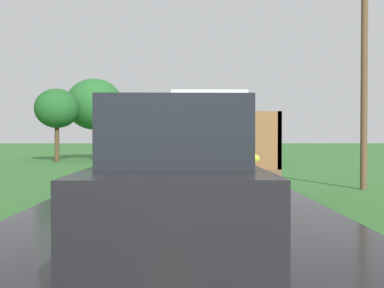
# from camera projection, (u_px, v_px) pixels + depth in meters

# --- Properties ---
(banana_truck_near) EXTENTS (2.38, 5.84, 2.80)m
(banana_truck_near) POSITION_uv_depth(u_px,v_px,m) (210.00, 141.00, 12.18)
(banana_truck_near) COLOR #2D2D30
(banana_truck_near) RESTS_ON road_surface
(banana_truck_far) EXTENTS (2.38, 5.81, 2.80)m
(banana_truck_far) POSITION_uv_depth(u_px,v_px,m) (194.00, 139.00, 26.71)
(banana_truck_far) COLOR #2D2D30
(banana_truck_far) RESTS_ON road_surface
(utility_pole_roadside) EXTENTS (1.85, 0.20, 7.00)m
(utility_pole_roadside) POSITION_uv_depth(u_px,v_px,m) (364.00, 64.00, 13.67)
(utility_pole_roadside) COLOR brown
(utility_pole_roadside) RESTS_ON ground
(roadside_tree_near_left) EXTENTS (3.83, 3.83, 5.49)m
(roadside_tree_near_left) POSITION_uv_depth(u_px,v_px,m) (94.00, 104.00, 30.87)
(roadside_tree_near_left) COLOR #4C3823
(roadside_tree_near_left) RESTS_ON ground
(roadside_tree_mid_right) EXTENTS (2.73, 2.73, 4.57)m
(roadside_tree_mid_right) POSITION_uv_depth(u_px,v_px,m) (57.00, 109.00, 28.41)
(roadside_tree_mid_right) COLOR #4C3823
(roadside_tree_mid_right) RESTS_ON ground
(following_car) EXTENTS (1.74, 4.10, 1.92)m
(following_car) POSITION_uv_depth(u_px,v_px,m) (177.00, 183.00, 5.23)
(following_car) COLOR black
(following_car) RESTS_ON road_surface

